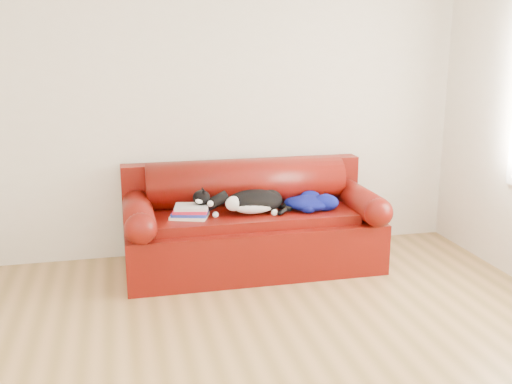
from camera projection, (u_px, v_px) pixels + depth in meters
ground at (268, 357)px, 3.63m from camera, size 4.50×4.50×0.00m
room_shell at (291, 78)px, 3.27m from camera, size 4.52×4.02×2.61m
sofa_base at (252, 240)px, 5.04m from camera, size 2.10×0.90×0.50m
sofa_back at (246, 198)px, 5.19m from camera, size 2.10×1.01×0.88m
book_stack at (191, 212)px, 4.75m from camera, size 0.34×0.30×0.10m
cat at (254, 202)px, 4.85m from camera, size 0.69×0.30×0.24m
blanket at (311, 202)px, 5.00m from camera, size 0.44×0.37×0.14m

